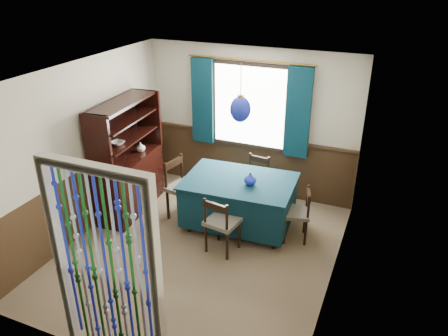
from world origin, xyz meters
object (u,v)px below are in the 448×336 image
at_px(chair_left, 183,187).
at_px(sideboard, 129,174).
at_px(chair_far, 255,180).
at_px(chair_right, 298,213).
at_px(vase_table, 250,179).
at_px(dining_table, 239,200).
at_px(chair_near, 221,223).
at_px(vase_sideboard, 141,146).
at_px(pendant_lamp, 240,109).
at_px(bowl_shelf, 118,143).

height_order(chair_left, sideboard, sideboard).
bearing_deg(chair_far, chair_right, 148.05).
bearing_deg(vase_table, dining_table, 161.82).
relative_size(chair_far, chair_left, 0.86).
distance_m(chair_near, vase_sideboard, 2.00).
height_order(dining_table, vase_sideboard, vase_sideboard).
height_order(chair_left, pendant_lamp, pendant_lamp).
bearing_deg(chair_right, vase_sideboard, 72.35).
height_order(chair_right, bowl_shelf, bowl_shelf).
relative_size(chair_left, chair_right, 1.20).
bearing_deg(chair_far, vase_sideboard, 27.32).
relative_size(chair_near, chair_far, 1.04).
bearing_deg(sideboard, chair_right, 0.14).
xyz_separation_m(chair_far, vase_sideboard, (-1.74, -0.64, 0.55)).
bearing_deg(pendant_lamp, chair_near, -88.78).
xyz_separation_m(chair_right, bowl_shelf, (-2.64, -0.48, 0.84)).
relative_size(chair_far, sideboard, 0.45).
height_order(chair_right, vase_table, vase_table).
relative_size(sideboard, bowl_shelf, 8.52).
bearing_deg(chair_far, bowl_shelf, 42.04).
bearing_deg(vase_sideboard, chair_near, -24.52).
bearing_deg(vase_sideboard, pendant_lamp, -3.34).
distance_m(chair_far, sideboard, 2.04).
bearing_deg(sideboard, bowl_shelf, -81.80).
distance_m(chair_near, vase_table, 0.78).
xyz_separation_m(chair_far, bowl_shelf, (-1.74, -1.21, 0.83)).
bearing_deg(bowl_shelf, vase_sideboard, 90.00).
height_order(chair_far, bowl_shelf, bowl_shelf).
xyz_separation_m(chair_far, chair_left, (-0.90, -0.82, 0.07)).
bearing_deg(vase_sideboard, bowl_shelf, -90.00).
relative_size(sideboard, pendant_lamp, 2.23).
bearing_deg(vase_sideboard, chair_far, 20.10).
bearing_deg(pendant_lamp, vase_sideboard, 176.66).
distance_m(chair_near, bowl_shelf, 1.95).
xyz_separation_m(bowl_shelf, vase_sideboard, (0.00, 0.57, -0.28)).
xyz_separation_m(chair_near, chair_left, (-0.92, 0.62, 0.05)).
xyz_separation_m(chair_left, bowl_shelf, (-0.84, -0.39, 0.76)).
bearing_deg(pendant_lamp, chair_far, 90.11).
height_order(chair_left, vase_table, chair_left).
height_order(bowl_shelf, vase_sideboard, bowl_shelf).
height_order(dining_table, chair_left, chair_left).
distance_m(bowl_shelf, vase_sideboard, 0.64).
bearing_deg(chair_near, chair_left, 154.86).
height_order(chair_far, pendant_lamp, pendant_lamp).
relative_size(chair_left, vase_sideboard, 5.72).
xyz_separation_m(chair_far, chair_right, (0.90, -0.73, -0.01)).
relative_size(chair_left, bowl_shelf, 4.52).
bearing_deg(bowl_shelf, sideboard, 102.32).
bearing_deg(sideboard, dining_table, 2.11).
bearing_deg(sideboard, vase_table, -0.27).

